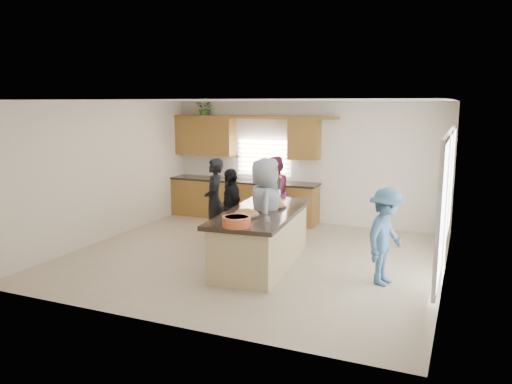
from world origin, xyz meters
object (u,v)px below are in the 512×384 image
at_px(woman_right_back, 386,237).
at_px(woman_left_back, 215,200).
at_px(salad_bowl, 237,221).
at_px(woman_left_mid, 274,194).
at_px(island, 262,239).
at_px(woman_left_front, 231,209).
at_px(woman_right_front, 265,211).

bearing_deg(woman_right_back, woman_left_back, 86.18).
bearing_deg(salad_bowl, woman_left_back, 124.85).
relative_size(woman_left_back, woman_left_mid, 1.02).
relative_size(island, woman_left_mid, 1.71).
relative_size(salad_bowl, woman_left_front, 0.27).
bearing_deg(woman_right_front, woman_right_back, -120.13).
height_order(island, woman_right_front, woman_right_front).
bearing_deg(woman_right_back, woman_left_mid, 63.50).
height_order(island, woman_left_front, woman_left_front).
bearing_deg(woman_left_back, woman_left_front, 28.78).
xyz_separation_m(island, woman_left_mid, (-0.64, 2.26, 0.36)).
distance_m(woman_left_back, woman_right_front, 1.71).
distance_m(island, salad_bowl, 1.30).
bearing_deg(woman_left_front, woman_left_mid, 128.74).
height_order(woman_left_back, woman_left_front, woman_left_back).
relative_size(salad_bowl, woman_right_back, 0.28).
distance_m(salad_bowl, woman_right_back, 2.29).
xyz_separation_m(woman_left_back, woman_left_mid, (0.83, 1.20, -0.02)).
height_order(woman_left_mid, woman_right_back, woman_left_mid).
relative_size(woman_right_back, woman_right_front, 0.82).
bearing_deg(woman_left_mid, island, 16.24).
bearing_deg(salad_bowl, woman_left_mid, 101.89).
bearing_deg(salad_bowl, woman_left_front, 118.39).
bearing_deg(woman_left_mid, woman_right_front, 17.31).
distance_m(salad_bowl, woman_right_front, 1.34).
bearing_deg(island, salad_bowl, -90.96).
distance_m(woman_left_mid, woman_right_front, 2.19).
bearing_deg(salad_bowl, woman_right_front, 93.70).
bearing_deg(woman_right_front, island, 160.32).
xyz_separation_m(salad_bowl, woman_left_front, (-0.98, 1.80, -0.26)).
distance_m(woman_left_front, woman_right_back, 3.09).
bearing_deg(island, woman_left_mid, 100.95).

